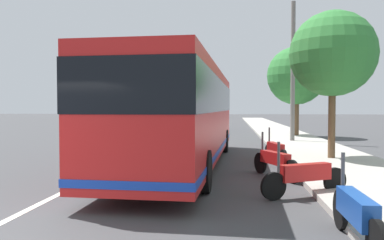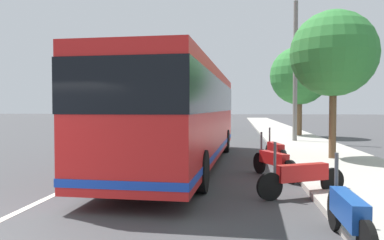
% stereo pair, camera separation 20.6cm
% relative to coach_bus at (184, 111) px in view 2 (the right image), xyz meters
% --- Properties ---
extents(sidewalk_curb, '(110.00, 3.60, 0.14)m').
position_rel_coach_bus_xyz_m(sidewalk_curb, '(1.73, -5.24, -1.81)').
color(sidewalk_curb, '#B2ADA3').
rests_on(sidewalk_curb, ground).
extents(lane_divider_line, '(110.00, 0.16, 0.01)m').
position_rel_coach_bus_xyz_m(lane_divider_line, '(1.73, 2.29, -1.88)').
color(lane_divider_line, silver).
rests_on(lane_divider_line, ground).
extents(coach_bus, '(12.60, 3.01, 3.23)m').
position_rel_coach_bus_xyz_m(coach_bus, '(0.00, 0.00, 0.00)').
color(coach_bus, red).
rests_on(coach_bus, ground).
extents(motorcycle_by_tree, '(2.27, 0.25, 1.27)m').
position_rel_coach_bus_xyz_m(motorcycle_by_tree, '(-7.19, -3.40, -1.40)').
color(motorcycle_by_tree, black).
rests_on(motorcycle_by_tree, ground).
extents(motorcycle_far_end, '(1.13, 2.05, 1.25)m').
position_rel_coach_bus_xyz_m(motorcycle_far_end, '(-4.21, -3.25, -1.41)').
color(motorcycle_far_end, black).
rests_on(motorcycle_far_end, ground).
extents(motorcycle_mid_row, '(2.06, 1.06, 1.26)m').
position_rel_coach_bus_xyz_m(motorcycle_mid_row, '(-1.99, -2.84, -1.41)').
color(motorcycle_mid_row, black).
rests_on(motorcycle_mid_row, ground).
extents(motorcycle_angled, '(2.22, 0.56, 1.25)m').
position_rel_coach_bus_xyz_m(motorcycle_angled, '(0.78, -3.17, -1.41)').
color(motorcycle_angled, black).
rests_on(motorcycle_angled, ground).
extents(car_behind_bus, '(4.48, 2.00, 1.44)m').
position_rel_coach_bus_xyz_m(car_behind_bus, '(29.49, 4.68, -1.20)').
color(car_behind_bus, navy).
rests_on(car_behind_bus, ground).
extents(car_side_street, '(4.22, 1.98, 1.53)m').
position_rel_coach_bus_xyz_m(car_side_street, '(20.21, 0.40, -1.15)').
color(car_side_street, navy).
rests_on(car_side_street, ground).
extents(car_oncoming, '(4.28, 1.89, 1.43)m').
position_rel_coach_bus_xyz_m(car_oncoming, '(40.54, 5.32, -1.19)').
color(car_oncoming, gold).
rests_on(car_oncoming, ground).
extents(roadside_tree_mid_block, '(3.12, 3.12, 5.51)m').
position_rel_coach_bus_xyz_m(roadside_tree_mid_block, '(1.49, -5.28, 2.05)').
color(roadside_tree_mid_block, brown).
rests_on(roadside_tree_mid_block, ground).
extents(roadside_tree_far_block, '(3.89, 3.89, 6.08)m').
position_rel_coach_bus_xyz_m(roadside_tree_far_block, '(13.00, -5.89, 2.23)').
color(roadside_tree_far_block, brown).
rests_on(roadside_tree_far_block, ground).
extents(utility_pole, '(0.24, 0.24, 7.90)m').
position_rel_coach_bus_xyz_m(utility_pole, '(8.72, -5.00, 2.06)').
color(utility_pole, slate).
rests_on(utility_pole, ground).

